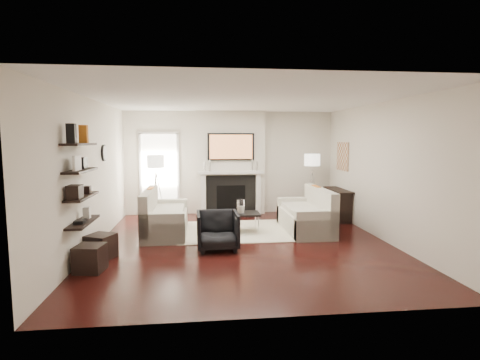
{
  "coord_description": "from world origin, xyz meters",
  "views": [
    {
      "loc": [
        -0.83,
        -6.91,
        1.98
      ],
      "look_at": [
        0.0,
        0.6,
        1.15
      ],
      "focal_mm": 28.0,
      "sensor_mm": 36.0,
      "label": 1
    }
  ],
  "objects": [
    {
      "name": "room_envelope",
      "position": [
        0.0,
        0.0,
        1.35
      ],
      "size": [
        6.0,
        6.0,
        6.0
      ],
      "color": "black",
      "rests_on": "ground"
    },
    {
      "name": "chimney_breast",
      "position": [
        0.0,
        2.88,
        1.35
      ],
      "size": [
        1.8,
        0.25,
        2.7
      ],
      "primitive_type": "cube",
      "color": "silver",
      "rests_on": "floor"
    },
    {
      "name": "fireplace_surround",
      "position": [
        0.0,
        2.74,
        0.52
      ],
      "size": [
        1.3,
        0.02,
        1.04
      ],
      "primitive_type": "cube",
      "color": "black",
      "rests_on": "floor"
    },
    {
      "name": "firebox",
      "position": [
        0.0,
        2.73,
        0.45
      ],
      "size": [
        0.75,
        0.02,
        0.65
      ],
      "primitive_type": "cube",
      "color": "black",
      "rests_on": "floor"
    },
    {
      "name": "mantel_pilaster_l",
      "position": [
        -0.72,
        2.71,
        0.55
      ],
      "size": [
        0.12,
        0.08,
        1.1
      ],
      "primitive_type": "cube",
      "color": "white",
      "rests_on": "floor"
    },
    {
      "name": "mantel_pilaster_r",
      "position": [
        0.72,
        2.71,
        0.55
      ],
      "size": [
        0.12,
        0.08,
        1.1
      ],
      "primitive_type": "cube",
      "color": "white",
      "rests_on": "floor"
    },
    {
      "name": "mantel_shelf",
      "position": [
        0.0,
        2.69,
        1.12
      ],
      "size": [
        1.7,
        0.18,
        0.07
      ],
      "primitive_type": "cube",
      "color": "white",
      "rests_on": "chimney_breast"
    },
    {
      "name": "tv_body",
      "position": [
        0.0,
        2.71,
        1.78
      ],
      "size": [
        1.2,
        0.06,
        0.7
      ],
      "primitive_type": "cube",
      "color": "black",
      "rests_on": "chimney_breast"
    },
    {
      "name": "tv_screen",
      "position": [
        0.0,
        2.68,
        1.78
      ],
      "size": [
        1.1,
        0.0,
        0.62
      ],
      "primitive_type": "cube",
      "color": "#BF723F",
      "rests_on": "tv_body"
    },
    {
      "name": "candlestick_l_tall",
      "position": [
        -0.55,
        2.7,
        1.3
      ],
      "size": [
        0.04,
        0.04,
        0.3
      ],
      "primitive_type": "cylinder",
      "color": "silver",
      "rests_on": "mantel_shelf"
    },
    {
      "name": "candlestick_l_short",
      "position": [
        -0.68,
        2.7,
        1.27
      ],
      "size": [
        0.04,
        0.04,
        0.24
      ],
      "primitive_type": "cylinder",
      "color": "silver",
      "rests_on": "mantel_shelf"
    },
    {
      "name": "candlestick_r_tall",
      "position": [
        0.55,
        2.7,
        1.3
      ],
      "size": [
        0.04,
        0.04,
        0.3
      ],
      "primitive_type": "cylinder",
      "color": "silver",
      "rests_on": "mantel_shelf"
    },
    {
      "name": "candlestick_r_short",
      "position": [
        0.68,
        2.7,
        1.27
      ],
      "size": [
        0.04,
        0.04,
        0.24
      ],
      "primitive_type": "cylinder",
      "color": "silver",
      "rests_on": "mantel_shelf"
    },
    {
      "name": "hallway_panel",
      "position": [
        -1.85,
        2.98,
        1.05
      ],
      "size": [
        0.9,
        0.02,
        2.1
      ],
      "primitive_type": "cube",
      "color": "white",
      "rests_on": "floor"
    },
    {
      "name": "door_trim_l",
      "position": [
        -2.33,
        2.96,
        1.05
      ],
      "size": [
        0.06,
        0.06,
        2.16
      ],
      "primitive_type": "cube",
      "color": "white",
      "rests_on": "floor"
    },
    {
      "name": "door_trim_r",
      "position": [
        -1.37,
        2.96,
        1.05
      ],
      "size": [
        0.06,
        0.06,
        2.16
      ],
      "primitive_type": "cube",
      "color": "white",
      "rests_on": "floor"
    },
    {
      "name": "door_trim_top",
      "position": [
        -1.85,
        2.96,
        2.13
      ],
      "size": [
        1.02,
        0.06,
        0.06
      ],
      "primitive_type": "cube",
      "color": "white",
      "rests_on": "wall_back"
    },
    {
      "name": "rug",
      "position": [
        0.04,
        0.96,
        0.01
      ],
      "size": [
        2.6,
        2.0,
        0.01
      ],
      "primitive_type": "cube",
      "color": "beige",
      "rests_on": "floor"
    },
    {
      "name": "loveseat_left_base",
      "position": [
        -1.53,
        0.9,
        0.21
      ],
      "size": [
        0.85,
        1.8,
        0.42
      ],
      "primitive_type": "cube",
      "color": "beige",
      "rests_on": "floor"
    },
    {
      "name": "loveseat_left_back",
      "position": [
        -1.86,
        0.9,
        0.53
      ],
      "size": [
        0.18,
        1.8,
        0.8
      ],
      "primitive_type": "cube",
      "color": "beige",
      "rests_on": "floor"
    },
    {
      "name": "loveseat_left_arm_n",
      "position": [
        -1.53,
        0.09,
        0.3
      ],
      "size": [
        0.85,
        0.18,
        0.6
      ],
      "primitive_type": "cube",
      "color": "beige",
      "rests_on": "floor"
    },
    {
      "name": "loveseat_left_arm_s",
      "position": [
        -1.53,
        1.71,
        0.3
      ],
      "size": [
        0.85,
        0.18,
        0.6
      ],
      "primitive_type": "cube",
      "color": "beige",
      "rests_on": "floor"
    },
    {
      "name": "loveseat_left_cushion",
      "position": [
        -1.48,
        0.9,
        0.47
      ],
      "size": [
        0.63,
        1.44,
        0.1
      ],
      "primitive_type": "cube",
      "color": "beige",
      "rests_on": "loveseat_left_base"
    },
    {
      "name": "pillow_left_orange",
      "position": [
        -1.86,
        1.2,
        0.73
      ],
      "size": [
        0.1,
        0.42,
        0.42
      ],
      "primitive_type": "cube",
      "color": "#B05C15",
      "rests_on": "loveseat_left_cushion"
    },
    {
      "name": "pillow_left_charcoal",
      "position": [
        -1.86,
        0.6,
        0.72
      ],
      "size": [
        0.1,
        0.4,
        0.4
      ],
      "primitive_type": "cube",
      "color": "black",
      "rests_on": "loveseat_left_cushion"
    },
    {
      "name": "loveseat_right_base",
      "position": [
        1.43,
        0.82,
        0.21
      ],
      "size": [
        0.85,
        1.8,
        0.42
      ],
      "primitive_type": "cube",
      "color": "beige",
      "rests_on": "floor"
    },
    {
      "name": "loveseat_right_back",
      "position": [
        1.77,
        0.82,
        0.53
      ],
      "size": [
        0.18,
        1.8,
        0.8
      ],
      "primitive_type": "cube",
      "color": "beige",
      "rests_on": "floor"
    },
    {
      "name": "loveseat_right_arm_n",
      "position": [
        1.43,
        0.01,
        0.3
      ],
      "size": [
        0.85,
        0.18,
        0.6
      ],
      "primitive_type": "cube",
      "color": "beige",
      "rests_on": "floor"
    },
    {
      "name": "loveseat_right_arm_s",
      "position": [
        1.43,
        1.63,
        0.3
      ],
      "size": [
        0.85,
        0.18,
        0.6
      ],
      "primitive_type": "cube",
      "color": "beige",
      "rests_on": "floor"
    },
    {
      "name": "loveseat_right_cushion",
      "position": [
        1.38,
        0.82,
        0.47
      ],
      "size": [
        0.63,
        1.44,
        0.1
      ],
      "primitive_type": "cube",
      "color": "beige",
      "rests_on": "loveseat_right_base"
    },
    {
      "name": "pillow_right_orange",
      "position": [
        1.77,
        1.12,
        0.73
      ],
      "size": [
        0.1,
        0.42,
        0.42
      ],
      "primitive_type": "cube",
      "color": "#B05C15",
      "rests_on": "loveseat_right_cushion"
    },
    {
      "name": "pillow_right_charcoal",
      "position": [
        1.77,
        0.52,
        0.72
      ],
      "size": [
        0.1,
        0.4,
        0.4
      ],
      "primitive_type": "cube",
      "color": "black",
      "rests_on": "loveseat_right_cushion"
    },
    {
      "name": "coffee_table",
      "position": [
        -0.11,
        0.85,
        0.4
      ],
      "size": [
        1.1,
        0.55,
        0.04
      ],
      "primitive_type": "cube",
      "color": "black",
      "rests_on": "floor"
    },
    {
      "name": "coffee_leg_nw",
      "position": [
        -0.61,
        0.63,
        0.19
      ],
      "size": [
        0.02,
        0.02,
        0.38
      ],
      "primitive_type": "cylinder",
      "color": "silver",
      "rests_on": "floor"
    },
    {
      "name": "coffee_leg_ne",
      "position": [
        0.39,
        0.63,
        0.19
      ],
      "size": [
        0.02,
        0.02,
        0.38
      ],
      "primitive_type": "cylinder",
      "color": "silver",
      "rests_on": "floor"
    },
    {
      "name": "coffee_leg_sw",
      "position": [
        -0.61,
        1.07,
        0.19
      ],
      "size": [
        0.02,
        0.02,
        0.38
      ],
      "primitive_type": "cylinder",
      "color": "silver",
      "rests_on": "floor"
    },
    {
      "name": "coffee_leg_se",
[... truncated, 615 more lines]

